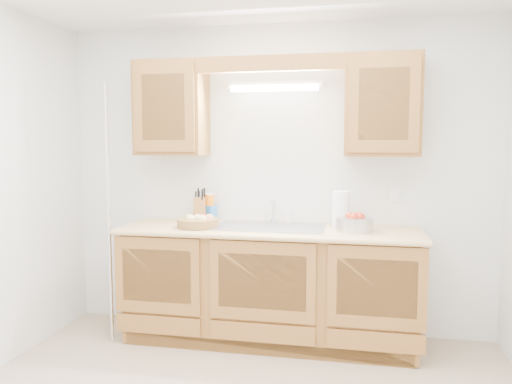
% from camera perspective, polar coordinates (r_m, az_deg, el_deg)
% --- Properties ---
extents(room, '(3.52, 3.50, 2.50)m').
position_cam_1_polar(room, '(2.64, -2.85, -0.91)').
color(room, tan).
rests_on(room, ground).
extents(base_cabinets, '(2.20, 0.60, 0.86)m').
position_cam_1_polar(base_cabinets, '(3.96, 1.53, -10.65)').
color(base_cabinets, olive).
rests_on(base_cabinets, ground).
extents(countertop, '(2.30, 0.63, 0.04)m').
position_cam_1_polar(countertop, '(3.84, 1.51, -4.40)').
color(countertop, '#E2BB76').
rests_on(countertop, base_cabinets).
extents(upper_cabinet_left, '(0.55, 0.33, 0.75)m').
position_cam_1_polar(upper_cabinet_left, '(4.16, -9.59, 9.36)').
color(upper_cabinet_left, olive).
rests_on(upper_cabinet_left, room).
extents(upper_cabinet_right, '(0.55, 0.33, 0.75)m').
position_cam_1_polar(upper_cabinet_right, '(3.89, 14.24, 9.52)').
color(upper_cabinet_right, olive).
rests_on(upper_cabinet_right, room).
extents(valance, '(2.20, 0.05, 0.12)m').
position_cam_1_polar(valance, '(3.83, 1.57, 14.49)').
color(valance, olive).
rests_on(valance, room).
extents(fluorescent_fixture, '(0.76, 0.08, 0.08)m').
position_cam_1_polar(fluorescent_fixture, '(4.04, 2.12, 12.00)').
color(fluorescent_fixture, white).
rests_on(fluorescent_fixture, room).
extents(sink, '(0.84, 0.46, 0.36)m').
position_cam_1_polar(sink, '(3.87, 1.56, -5.10)').
color(sink, '#9E9EA3').
rests_on(sink, countertop).
extents(wire_shelf_pole, '(0.03, 0.03, 2.00)m').
position_cam_1_polar(wire_shelf_pole, '(3.97, -16.46, -2.54)').
color(wire_shelf_pole, silver).
rests_on(wire_shelf_pole, ground).
extents(outlet_plate, '(0.08, 0.01, 0.12)m').
position_cam_1_polar(outlet_plate, '(4.07, 15.58, -0.21)').
color(outlet_plate, white).
rests_on(outlet_plate, room).
extents(fruit_basket, '(0.40, 0.40, 0.10)m').
position_cam_1_polar(fruit_basket, '(3.89, -6.64, -3.36)').
color(fruit_basket, olive).
rests_on(fruit_basket, countertop).
extents(knife_block, '(0.13, 0.18, 0.29)m').
position_cam_1_polar(knife_block, '(4.13, -6.44, -1.97)').
color(knife_block, olive).
rests_on(knife_block, countertop).
extents(orange_canister, '(0.10, 0.10, 0.23)m').
position_cam_1_polar(orange_canister, '(4.16, -5.33, -1.74)').
color(orange_canister, orange).
rests_on(orange_canister, countertop).
extents(soap_bottle, '(0.11, 0.12, 0.20)m').
position_cam_1_polar(soap_bottle, '(4.16, -5.31, -2.00)').
color(soap_bottle, blue).
rests_on(soap_bottle, countertop).
extents(sponge, '(0.10, 0.07, 0.02)m').
position_cam_1_polar(sponge, '(4.20, -5.21, -3.18)').
color(sponge, '#CC333F').
rests_on(sponge, countertop).
extents(paper_towel, '(0.17, 0.17, 0.34)m').
position_cam_1_polar(paper_towel, '(3.87, 9.69, -2.01)').
color(paper_towel, silver).
rests_on(paper_towel, countertop).
extents(apple_bowl, '(0.32, 0.32, 0.14)m').
position_cam_1_polar(apple_bowl, '(3.76, 11.19, -3.47)').
color(apple_bowl, silver).
rests_on(apple_bowl, countertop).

